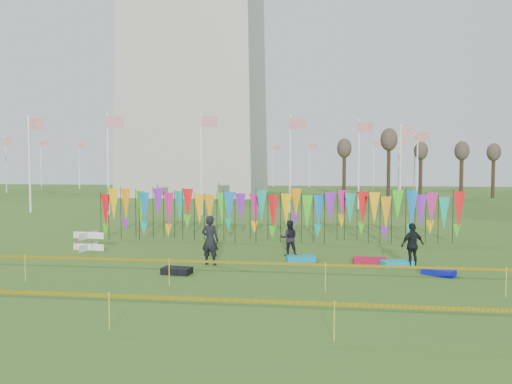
# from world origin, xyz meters

# --- Properties ---
(ground) EXTENTS (160.00, 160.00, 0.00)m
(ground) POSITION_xyz_m (0.00, 0.00, 0.00)
(ground) COLOR #325618
(ground) RESTS_ON ground
(flagpole_ring) EXTENTS (57.40, 56.16, 8.00)m
(flagpole_ring) POSITION_xyz_m (-14.00, 48.00, 4.00)
(flagpole_ring) COLOR white
(flagpole_ring) RESTS_ON ground
(banner_row) EXTENTS (18.64, 0.64, 2.52)m
(banner_row) POSITION_xyz_m (0.28, 8.14, 1.64)
(banner_row) COLOR black
(banner_row) RESTS_ON ground
(caution_tape_near) EXTENTS (26.00, 0.02, 0.90)m
(caution_tape_near) POSITION_xyz_m (-0.22, -1.86, 0.78)
(caution_tape_near) COLOR #E5B404
(caution_tape_near) RESTS_ON ground
(caution_tape_far) EXTENTS (26.00, 0.02, 0.90)m
(caution_tape_far) POSITION_xyz_m (-0.22, -6.20, 0.78)
(caution_tape_far) COLOR #E5B404
(caution_tape_far) RESTS_ON ground
(box_kite) EXTENTS (0.77, 0.77, 0.86)m
(box_kite) POSITION_xyz_m (-7.76, 4.09, 0.43)
(box_kite) COLOR red
(box_kite) RESTS_ON ground
(person_left) EXTENTS (0.79, 0.64, 1.93)m
(person_left) POSITION_xyz_m (-1.55, 1.66, 0.96)
(person_left) COLOR black
(person_left) RESTS_ON ground
(person_mid) EXTENTS (0.80, 0.56, 1.52)m
(person_mid) POSITION_xyz_m (1.35, 4.04, 0.76)
(person_mid) COLOR black
(person_mid) RESTS_ON ground
(person_right) EXTENTS (1.13, 0.95, 1.68)m
(person_right) POSITION_xyz_m (6.16, 2.34, 0.84)
(person_right) COLOR black
(person_right) RESTS_ON ground
(kite_bag_turquoise) EXTENTS (1.22, 0.76, 0.23)m
(kite_bag_turquoise) POSITION_xyz_m (1.92, 2.82, 0.11)
(kite_bag_turquoise) COLOR #0C89B7
(kite_bag_turquoise) RESTS_ON ground
(kite_bag_blue) EXTENTS (1.19, 1.07, 0.22)m
(kite_bag_blue) POSITION_xyz_m (6.83, 0.97, 0.11)
(kite_bag_blue) COLOR #0A11AE
(kite_bag_blue) RESTS_ON ground
(kite_bag_red) EXTENTS (1.28, 0.61, 0.23)m
(kite_bag_red) POSITION_xyz_m (4.61, 2.76, 0.12)
(kite_bag_red) COLOR #BD0C2F
(kite_bag_red) RESTS_ON ground
(kite_bag_black) EXTENTS (1.09, 0.72, 0.24)m
(kite_bag_black) POSITION_xyz_m (-2.35, -0.10, 0.12)
(kite_bag_black) COLOR black
(kite_bag_black) RESTS_ON ground
(kite_bag_teal) EXTENTS (1.28, 0.90, 0.22)m
(kite_bag_teal) POSITION_xyz_m (5.60, 2.34, 0.11)
(kite_bag_teal) COLOR #0DA0C3
(kite_bag_teal) RESTS_ON ground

